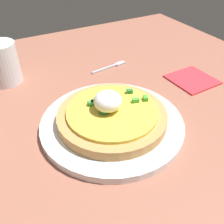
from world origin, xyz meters
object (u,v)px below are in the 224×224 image
object	(u,v)px
fork	(112,66)
plate	(112,123)
napkin	(192,80)
pizza	(112,114)
cup_near	(3,64)

from	to	relation	value
fork	plate	bearing A→B (deg)	-126.75
fork	napkin	xyz separation A→B (cm)	(13.88, -15.36, -0.05)
plate	napkin	size ratio (longest dim) A/B	2.66
pizza	fork	xyz separation A→B (cm)	(11.46, 20.86, -2.60)
cup_near	fork	size ratio (longest dim) A/B	0.92
pizza	napkin	bearing A→B (deg)	12.25
cup_near	napkin	world-z (taller)	cup_near
plate	cup_near	bearing A→B (deg)	117.95
fork	napkin	size ratio (longest dim) A/B	1.04
cup_near	plate	bearing A→B (deg)	-62.05
plate	pizza	bearing A→B (deg)	126.95
plate	cup_near	size ratio (longest dim) A/B	2.79
cup_near	napkin	distance (cm)	45.04
napkin	plate	bearing A→B (deg)	-167.61
plate	pizza	size ratio (longest dim) A/B	1.32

